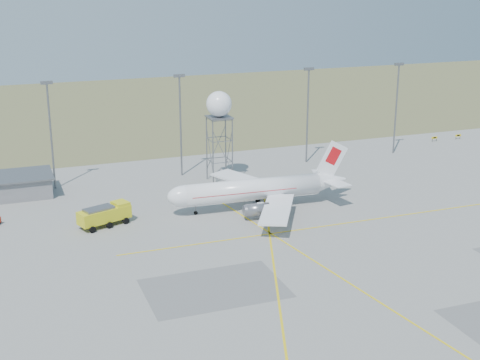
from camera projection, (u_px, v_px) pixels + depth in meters
name	position (u px, v px, depth m)	size (l,w,h in m)	color
ground	(412.00, 315.00, 80.03)	(400.00, 400.00, 0.00)	#989893
grass_strip	(148.00, 107.00, 205.33)	(400.00, 120.00, 0.03)	#636B3B
mast_a	(50.00, 126.00, 123.82)	(2.20, 0.50, 20.50)	slate
mast_b	(180.00, 117.00, 132.20)	(2.20, 0.50, 20.50)	slate
mast_c	(308.00, 107.00, 141.58)	(2.20, 0.50, 20.50)	slate
mast_d	(397.00, 101.00, 148.95)	(2.20, 0.50, 20.50)	slate
taxi_sign_near	(434.00, 138.00, 162.84)	(1.60, 0.17, 1.20)	black
taxi_sign_far	(458.00, 136.00, 165.18)	(1.60, 0.17, 1.20)	black
airliner_main	(256.00, 190.00, 115.43)	(32.84, 31.88, 11.17)	white
radar_tower	(219.00, 131.00, 129.06)	(4.93, 4.93, 17.83)	slate
fire_truck	(106.00, 216.00, 108.05)	(9.04, 5.68, 3.43)	gold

